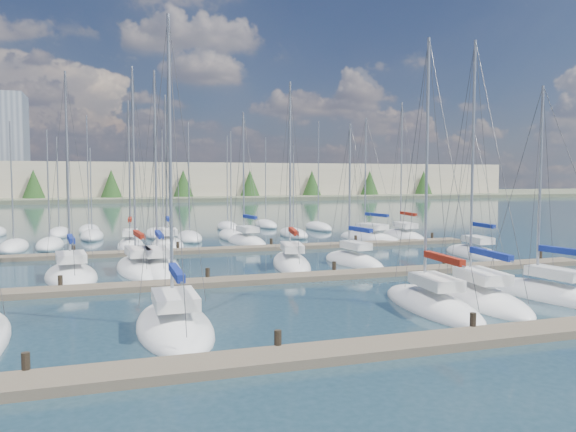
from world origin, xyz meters
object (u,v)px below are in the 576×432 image
object	(u,v)px
sailboat_n	(131,245)
sailboat_f	(548,295)
sailboat_r	(403,236)
sailboat_m	(475,254)
sailboat_j	(158,268)
sailboat_h	(71,275)
sailboat_i	(137,268)
sailboat_e	(477,298)
sailboat_d	(431,305)
sailboat_q	(369,238)
sailboat_l	(353,261)
sailboat_p	(246,241)
sailboat_o	(168,244)
sailboat_k	(291,263)
sailboat_c	(174,326)

from	to	relation	value
sailboat_n	sailboat_f	size ratio (longest dim) A/B	1.17
sailboat_r	sailboat_m	bearing A→B (deg)	-90.13
sailboat_j	sailboat_h	distance (m)	5.36
sailboat_i	sailboat_e	distance (m)	21.19
sailboat_n	sailboat_d	size ratio (longest dim) A/B	1.01
sailboat_e	sailboat_q	size ratio (longest dim) A/B	1.08
sailboat_l	sailboat_f	size ratio (longest dim) A/B	0.93
sailboat_h	sailboat_m	bearing A→B (deg)	-5.61
sailboat_n	sailboat_p	size ratio (longest dim) A/B	1.05
sailboat_p	sailboat_h	size ratio (longest dim) A/B	0.97
sailboat_o	sailboat_h	distance (m)	15.79
sailboat_k	sailboat_n	bearing A→B (deg)	137.41
sailboat_l	sailboat_q	size ratio (longest dim) A/B	0.84
sailboat_n	sailboat_f	distance (m)	33.96
sailboat_n	sailboat_k	size ratio (longest dim) A/B	1.00
sailboat_j	sailboat_e	distance (m)	19.97
sailboat_e	sailboat_h	size ratio (longest dim) A/B	1.03
sailboat_q	sailboat_j	bearing A→B (deg)	-160.97
sailboat_r	sailboat_f	bearing A→B (deg)	-99.09
sailboat_o	sailboat_h	world-z (taller)	sailboat_o
sailboat_i	sailboat_m	distance (m)	25.30
sailboat_r	sailboat_e	distance (m)	28.96
sailboat_f	sailboat_r	bearing A→B (deg)	64.99
sailboat_k	sailboat_i	world-z (taller)	sailboat_i
sailboat_i	sailboat_e	size ratio (longest dim) A/B	1.03
sailboat_l	sailboat_h	bearing A→B (deg)	171.72
sailboat_l	sailboat_i	world-z (taller)	sailboat_i
sailboat_r	sailboat_l	distance (m)	18.25
sailboat_o	sailboat_f	bearing A→B (deg)	-57.67
sailboat_r	sailboat_p	world-z (taller)	sailboat_r
sailboat_f	sailboat_j	bearing A→B (deg)	131.18
sailboat_j	sailboat_o	bearing A→B (deg)	81.49
sailboat_d	sailboat_r	world-z (taller)	sailboat_r
sailboat_e	sailboat_f	distance (m)	3.92
sailboat_n	sailboat_k	bearing A→B (deg)	-50.68
sailboat_j	sailboat_k	bearing A→B (deg)	-3.79
sailboat_k	sailboat_i	bearing A→B (deg)	-174.07
sailboat_d	sailboat_k	bearing A→B (deg)	103.07
sailboat_c	sailboat_e	world-z (taller)	sailboat_e
sailboat_c	sailboat_q	xyz separation A→B (m)	(22.04, 27.03, -0.01)
sailboat_h	sailboat_o	bearing A→B (deg)	56.47
sailboat_l	sailboat_i	size ratio (longest dim) A/B	0.76
sailboat_k	sailboat_h	size ratio (longest dim) A/B	1.01
sailboat_n	sailboat_p	world-z (taller)	sailboat_n
sailboat_n	sailboat_m	world-z (taller)	sailboat_n
sailboat_o	sailboat_j	size ratio (longest dim) A/B	1.02
sailboat_k	sailboat_c	distance (m)	17.06
sailboat_l	sailboat_k	xyz separation A→B (m)	(-4.48, 0.49, 0.01)
sailboat_f	sailboat_q	distance (m)	27.05
sailboat_p	sailboat_q	distance (m)	12.20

